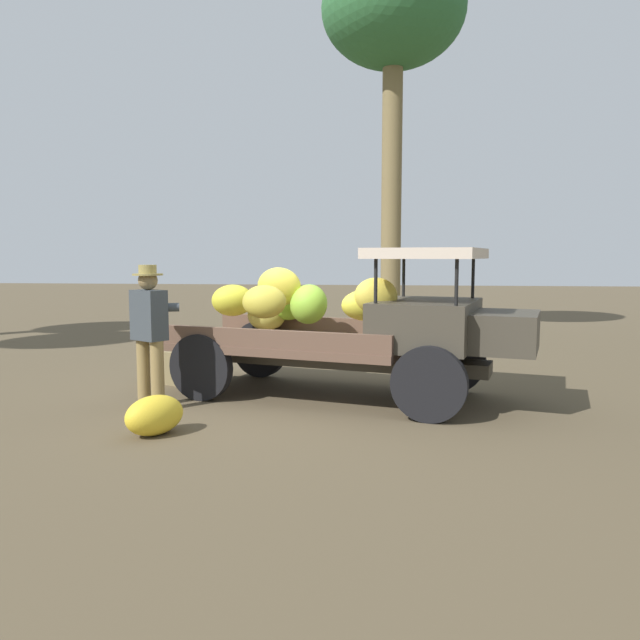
# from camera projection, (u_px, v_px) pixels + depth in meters

# --- Properties ---
(ground_plane) EXTENTS (60.00, 60.00, 0.00)m
(ground_plane) POSITION_uv_depth(u_px,v_px,m) (303.00, 393.00, 8.01)
(ground_plane) COLOR brown
(truck) EXTENTS (4.66, 2.64, 1.85)m
(truck) POSITION_uv_depth(u_px,v_px,m) (361.00, 325.00, 7.66)
(truck) COLOR #3E382E
(truck) RESTS_ON ground
(farmer) EXTENTS (0.58, 0.55, 1.66)m
(farmer) POSITION_uv_depth(u_px,v_px,m) (150.00, 328.00, 7.09)
(farmer) COLOR olive
(farmer) RESTS_ON ground
(wooden_crate) EXTENTS (0.71, 0.63, 0.46)m
(wooden_crate) POSITION_uv_depth(u_px,v_px,m) (176.00, 366.00, 8.66)
(wooden_crate) COLOR olive
(wooden_crate) RESTS_ON ground
(loose_banana_bunch) EXTENTS (0.67, 0.73, 0.40)m
(loose_banana_bunch) POSITION_uv_depth(u_px,v_px,m) (154.00, 415.00, 6.11)
(loose_banana_bunch) COLOR yellow
(loose_banana_bunch) RESTS_ON ground
(forest_tree_3) EXTENTS (3.06, 3.06, 8.19)m
(forest_tree_3) POSITION_uv_depth(u_px,v_px,m) (393.00, 18.00, 13.12)
(forest_tree_3) COLOR olive
(forest_tree_3) RESTS_ON ground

